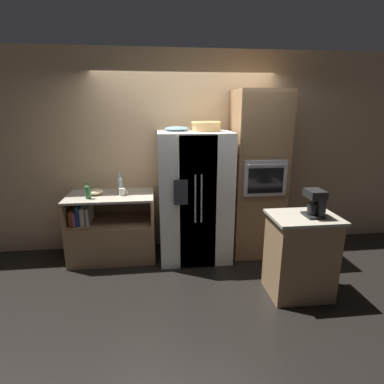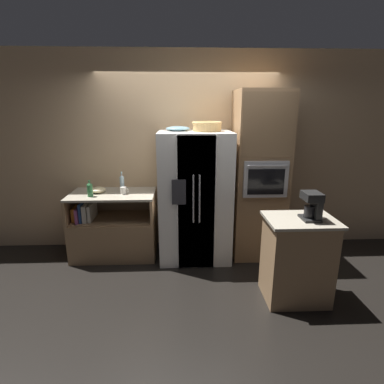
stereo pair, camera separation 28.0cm
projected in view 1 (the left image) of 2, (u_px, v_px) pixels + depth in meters
ground_plane at (189, 257)px, 4.24m from camera, size 20.00×20.00×0.00m
wall_back at (185, 153)px, 4.33m from camera, size 12.00×0.06×2.80m
counter_left at (112, 234)px, 4.16m from camera, size 1.15×0.66×0.91m
refrigerator at (194, 196)px, 4.07m from camera, size 0.95×0.82×1.74m
wall_oven at (256, 175)px, 4.15m from camera, size 0.69×0.74×2.26m
island_counter at (300, 255)px, 3.28m from camera, size 0.71×0.54×0.93m
wicker_basket at (206, 126)px, 3.86m from camera, size 0.39×0.39×0.12m
fruit_bowl at (177, 129)px, 3.91m from camera, size 0.32×0.32×0.06m
bottle_tall at (120, 184)px, 4.06m from camera, size 0.06×0.06×0.28m
bottle_short at (88, 191)px, 3.81m from camera, size 0.07×0.07×0.22m
mug at (122, 192)px, 3.96m from camera, size 0.11×0.08×0.10m
mixing_bowl at (95, 192)px, 4.01m from camera, size 0.21×0.21×0.07m
coffee_maker at (316, 202)px, 3.10m from camera, size 0.17×0.21×0.29m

